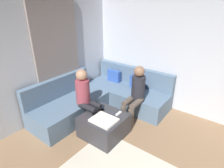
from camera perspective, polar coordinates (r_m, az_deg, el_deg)
The scene contains 9 objects.
wall_back at distance 4.14m, azimuth 30.52°, elevation 6.67°, with size 6.00×0.12×2.70m, color silver.
curtain_panel at distance 4.16m, azimuth -16.40°, elevation 7.68°, with size 0.06×1.10×2.50m, color gray.
sectional_couch at distance 4.37m, azimuth -2.76°, elevation -4.29°, with size 2.10×2.55×0.87m.
ottoman at distance 3.59m, azimuth -2.47°, elevation -12.70°, with size 0.76×0.76×0.42m, color #333338.
folded_blanket at distance 3.33m, azimuth -2.52°, elevation -11.14°, with size 0.44×0.36×0.04m, color white.
coffee_mug at distance 3.68m, azimuth -3.42°, elevation -6.89°, with size 0.08×0.08×0.10m, color #334C72.
game_remote at distance 3.52m, azimuth 2.06°, elevation -9.15°, with size 0.05×0.15×0.02m, color white.
person_on_couch_back at distance 3.82m, azimuth 7.38°, elevation -2.58°, with size 0.30×0.60×1.20m.
person_on_couch_side at distance 3.66m, azimuth -7.94°, elevation -3.82°, with size 0.60×0.30×1.20m.
Camera 1 is at (0.40, -1.06, 2.36)m, focal length 29.38 mm.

